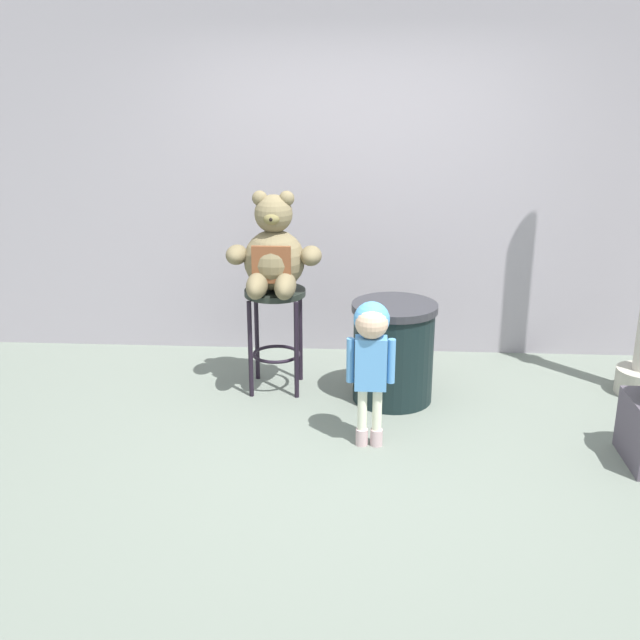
% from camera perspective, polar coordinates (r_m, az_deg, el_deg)
% --- Properties ---
extents(ground_plane, '(24.00, 24.00, 0.00)m').
position_cam_1_polar(ground_plane, '(4.51, 2.08, -10.14)').
color(ground_plane, slate).
extents(building_wall, '(7.04, 0.30, 3.06)m').
position_cam_1_polar(building_wall, '(5.90, 2.74, 12.35)').
color(building_wall, '#99919A').
rests_on(building_wall, ground_plane).
extents(bar_stool_with_teddy, '(0.42, 0.42, 0.73)m').
position_cam_1_polar(bar_stool_with_teddy, '(5.22, -3.39, 0.21)').
color(bar_stool_with_teddy, black).
rests_on(bar_stool_with_teddy, ground_plane).
extents(teddy_bear, '(0.65, 0.58, 0.68)m').
position_cam_1_polar(teddy_bear, '(5.06, -3.53, 4.90)').
color(teddy_bear, '#736547').
rests_on(teddy_bear, bar_stool_with_teddy).
extents(child_walking, '(0.28, 0.23, 0.90)m').
position_cam_1_polar(child_walking, '(4.37, 3.90, -1.78)').
color(child_walking, '#C7A9AA').
rests_on(child_walking, ground_plane).
extents(trash_bin, '(0.57, 0.57, 0.68)m').
position_cam_1_polar(trash_bin, '(5.11, 5.57, -2.40)').
color(trash_bin, black).
rests_on(trash_bin, ground_plane).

